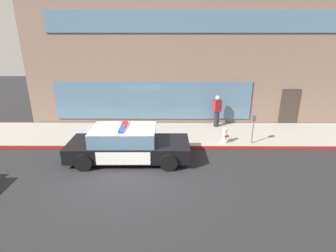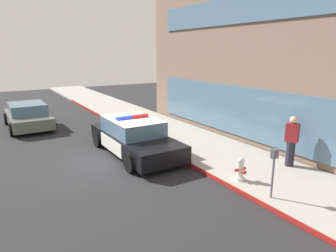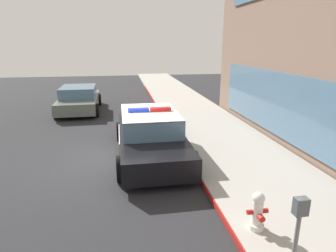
# 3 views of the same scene
# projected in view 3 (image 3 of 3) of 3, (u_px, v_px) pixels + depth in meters

# --- Properties ---
(ground) EXTENTS (48.00, 48.00, 0.00)m
(ground) POSITION_uv_depth(u_px,v_px,m) (116.00, 159.00, 8.73)
(ground) COLOR #262628
(sidewalk) EXTENTS (48.00, 3.27, 0.15)m
(sidewalk) POSITION_uv_depth(u_px,v_px,m) (234.00, 150.00, 9.30)
(sidewalk) COLOR #A39E93
(sidewalk) RESTS_ON ground
(curb_red_paint) EXTENTS (28.80, 0.04, 0.14)m
(curb_red_paint) POSITION_uv_depth(u_px,v_px,m) (184.00, 153.00, 9.04)
(curb_red_paint) COLOR maroon
(curb_red_paint) RESTS_ON ground
(police_cruiser) EXTENTS (4.91, 2.14, 1.49)m
(police_cruiser) POSITION_uv_depth(u_px,v_px,m) (150.00, 134.00, 8.90)
(police_cruiser) COLOR black
(police_cruiser) RESTS_ON ground
(fire_hydrant) EXTENTS (0.34, 0.39, 0.73)m
(fire_hydrant) POSITION_uv_depth(u_px,v_px,m) (258.00, 211.00, 5.12)
(fire_hydrant) COLOR silver
(fire_hydrant) RESTS_ON sidewalk
(car_far_lane) EXTENTS (4.31, 2.14, 1.29)m
(car_far_lane) POSITION_uv_depth(u_px,v_px,m) (79.00, 99.00, 14.78)
(car_far_lane) COLOR #596056
(car_far_lane) RESTS_ON ground
(parking_meter) EXTENTS (0.12, 0.18, 1.34)m
(parking_meter) POSITION_uv_depth(u_px,v_px,m) (298.00, 226.00, 3.78)
(parking_meter) COLOR slate
(parking_meter) RESTS_ON sidewalk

